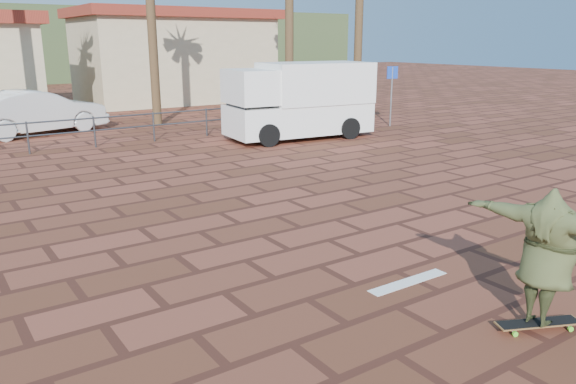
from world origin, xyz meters
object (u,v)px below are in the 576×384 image
at_px(longboard, 538,323).
at_px(skateboarder, 547,257).
at_px(campervan, 300,99).
at_px(car_white, 36,112).

height_order(longboard, skateboarder, skateboarder).
distance_m(longboard, campervan, 14.02).
xyz_separation_m(campervan, car_white, (-7.54, 6.13, -0.56)).
relative_size(longboard, skateboarder, 0.51).
height_order(campervan, car_white, campervan).
relative_size(campervan, car_white, 1.06).
bearing_deg(campervan, longboard, -107.31).
bearing_deg(longboard, skateboarder, -65.43).
xyz_separation_m(longboard, campervan, (5.56, 12.80, 1.29)).
height_order(longboard, car_white, car_white).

